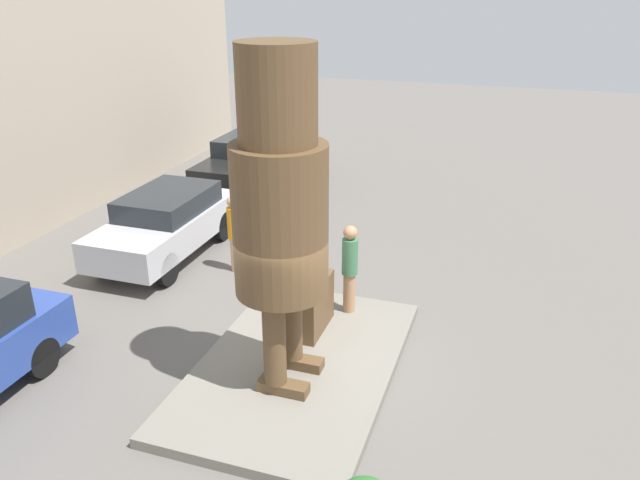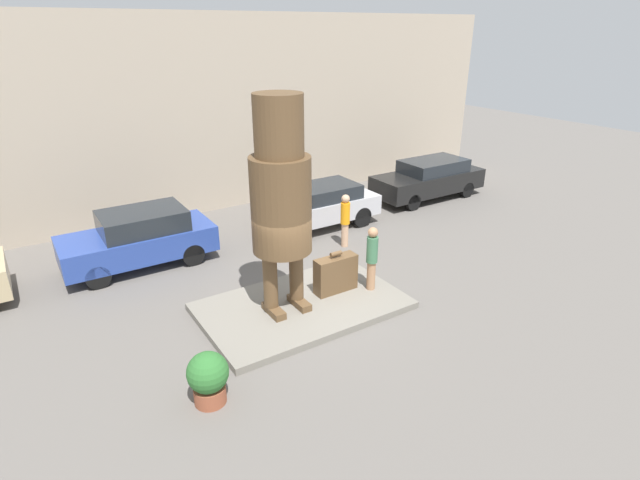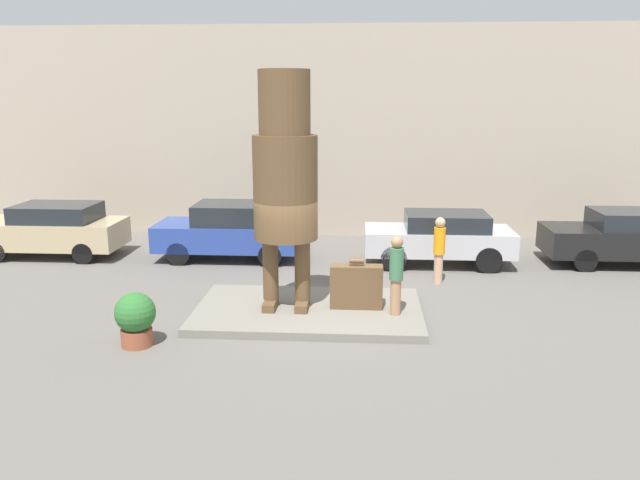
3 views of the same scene
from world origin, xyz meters
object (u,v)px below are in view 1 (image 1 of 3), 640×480
at_px(worker_hivis, 234,230).
at_px(tourist, 350,265).
at_px(parked_car_black, 252,159).
at_px(giant_suitcase, 314,305).
at_px(statue_figure, 280,199).
at_px(parked_car_silver, 166,222).

bearing_deg(worker_hivis, tourist, -113.01).
bearing_deg(parked_car_black, giant_suitcase, 31.09).
distance_m(statue_figure, parked_car_black, 10.53).
bearing_deg(tourist, giant_suitcase, 154.21).
xyz_separation_m(parked_car_silver, parked_car_black, (5.37, 0.32, 0.02)).
xyz_separation_m(statue_figure, parked_car_black, (9.17, 4.65, -2.28)).
bearing_deg(giant_suitcase, statue_figure, -178.83).
height_order(giant_suitcase, parked_car_silver, parked_car_silver).
distance_m(tourist, parked_car_black, 8.48).
bearing_deg(tourist, worker_hivis, 66.99).
xyz_separation_m(giant_suitcase, worker_hivis, (2.05, 2.49, 0.29)).
bearing_deg(statue_figure, giant_suitcase, 1.17).
bearing_deg(giant_suitcase, tourist, -25.79).
relative_size(parked_car_black, worker_hivis, 2.76).
bearing_deg(statue_figure, worker_hivis, 35.33).
height_order(statue_figure, parked_car_black, statue_figure).
bearing_deg(statue_figure, parked_car_black, 26.90).
distance_m(statue_figure, giant_suitcase, 2.88).
height_order(giant_suitcase, parked_car_black, parked_car_black).
height_order(giant_suitcase, worker_hivis, worker_hivis).
distance_m(statue_figure, tourist, 3.09).
bearing_deg(tourist, statue_figure, 171.04).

